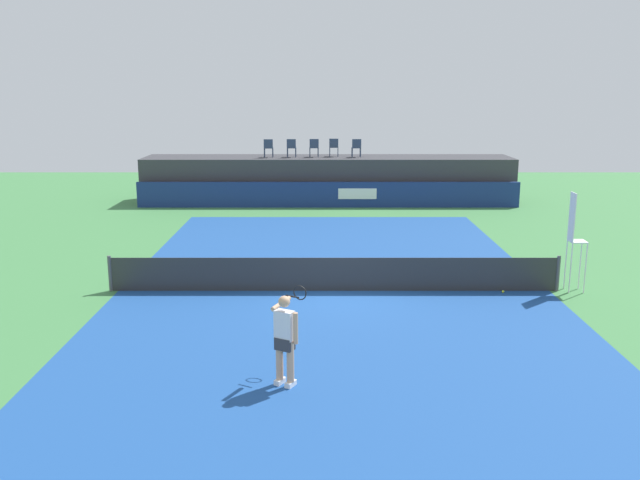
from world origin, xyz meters
name	(u,v)px	position (x,y,z in m)	size (l,w,h in m)	color
ground_plane	(330,263)	(0.00, 3.00, 0.00)	(48.00, 48.00, 0.00)	#3D7A42
court_inner	(332,291)	(0.00, 0.00, 0.00)	(12.00, 22.00, 0.00)	#1C478C
sponsor_wall	(326,195)	(0.01, 13.50, 0.60)	(18.00, 0.22, 1.20)	navy
spectator_platform	(325,179)	(0.00, 15.30, 1.10)	(18.00, 2.80, 2.20)	#38383D
spectator_chair_far_left	(266,147)	(-2.89, 15.01, 2.69)	(0.44, 0.44, 0.89)	#2D3D56
spectator_chair_left	(289,147)	(-1.78, 15.10, 2.69)	(0.45, 0.45, 0.89)	#2D3D56
spectator_chair_center	(312,147)	(-0.68, 15.19, 2.69)	(0.46, 0.46, 0.89)	#2D3D56
spectator_chair_right	(331,147)	(0.29, 15.42, 2.69)	(0.46, 0.46, 0.89)	#2D3D56
spectator_chair_far_right	(354,147)	(1.39, 15.11, 2.69)	(0.45, 0.45, 0.89)	#2D3D56
umpire_chair	(571,235)	(6.56, 0.00, 1.59)	(0.44, 0.44, 2.76)	white
tennis_net	(332,274)	(0.00, 0.00, 0.47)	(12.40, 0.02, 0.95)	#2D2D2D
net_post_near	(107,274)	(-6.20, 0.00, 0.50)	(0.10, 0.10, 1.00)	#4C4C51
net_post_far	(555,273)	(6.20, 0.00, 0.50)	(0.10, 0.10, 1.00)	#4C4C51
tennis_player	(283,337)	(-1.04, -6.08, 0.96)	(0.67, 1.26, 1.77)	white
tennis_ball	(501,291)	(4.66, -0.19, 0.04)	(0.07, 0.07, 0.07)	#D8EA33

